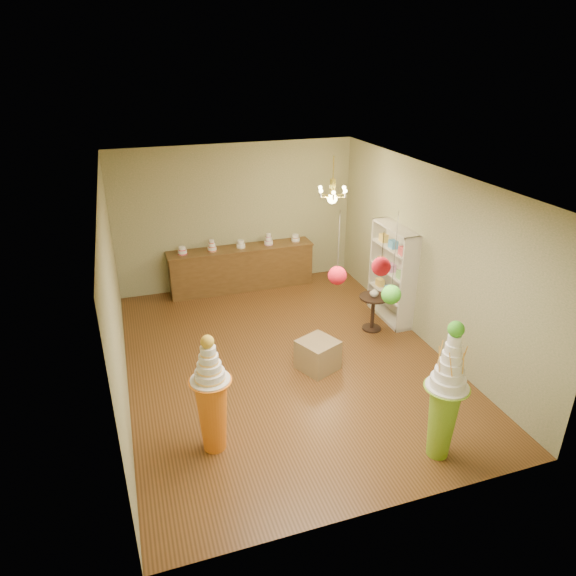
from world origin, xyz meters
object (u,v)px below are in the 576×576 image
object	(u,v)px
pedestal_green	(444,405)
pedestal_orange	(212,405)
round_table	(373,308)
sideboard	(242,267)

from	to	relation	value
pedestal_green	pedestal_orange	size ratio (longest dim) A/B	1.15
pedestal_orange	round_table	xyz separation A→B (m)	(3.31, 2.16, -0.23)
pedestal_orange	sideboard	distance (m)	4.89
pedestal_orange	sideboard	xyz separation A→B (m)	(1.49, 4.65, -0.18)
pedestal_orange	pedestal_green	bearing A→B (deg)	-20.81
pedestal_green	round_table	bearing A→B (deg)	77.89
pedestal_orange	round_table	size ratio (longest dim) A/B	2.48
pedestal_green	sideboard	distance (m)	5.77
pedestal_orange	sideboard	world-z (taller)	pedestal_orange
pedestal_green	sideboard	bearing A→B (deg)	101.40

